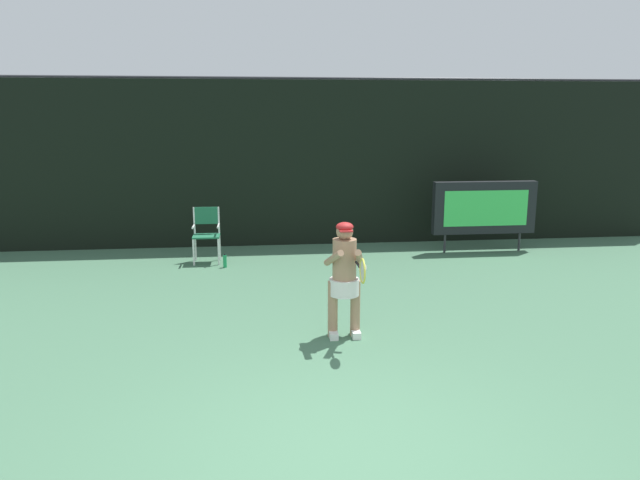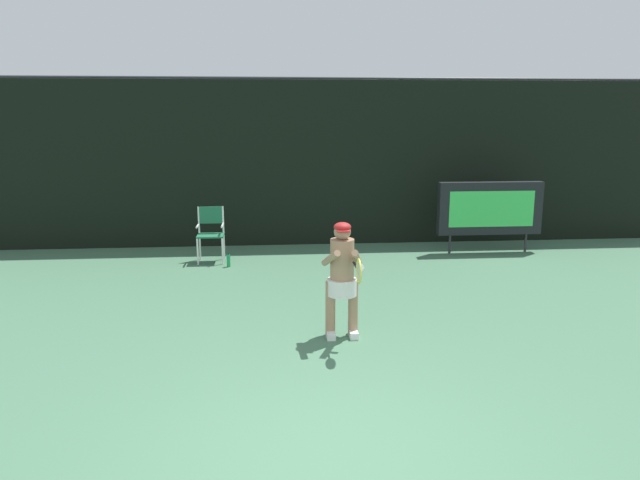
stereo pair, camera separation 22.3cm
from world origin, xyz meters
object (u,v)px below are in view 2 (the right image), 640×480
water_bottle (229,261)px  umpire_chair (211,231)px  tennis_player (342,274)px  scoreboard (490,208)px  tennis_racket (359,271)px

water_bottle → umpire_chair: bearing=126.6°
tennis_player → scoreboard: bearing=50.9°
tennis_player → tennis_racket: tennis_player is taller
scoreboard → tennis_player: bearing=-129.1°
tennis_racket → tennis_player: bearing=109.4°
water_bottle → tennis_racket: 4.83m
water_bottle → tennis_player: 4.23m
tennis_racket → water_bottle: bearing=119.7°
umpire_chair → water_bottle: umpire_chair is taller
scoreboard → umpire_chair: bearing=-177.6°
umpire_chair → water_bottle: bearing=-53.4°
scoreboard → tennis_racket: scoreboard is taller
umpire_chair → water_bottle: size_ratio=4.08×
umpire_chair → water_bottle: 0.79m
umpire_chair → tennis_player: 4.77m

